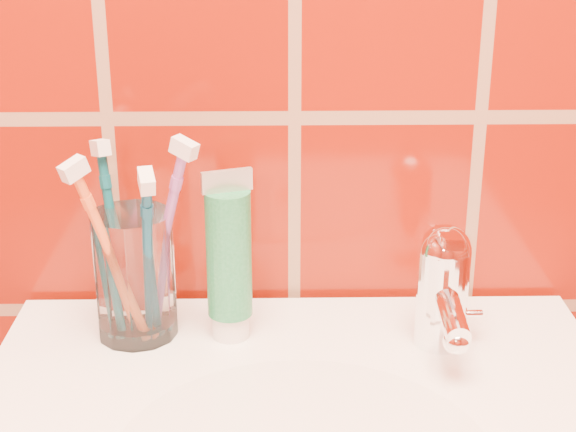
{
  "coord_description": "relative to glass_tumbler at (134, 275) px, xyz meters",
  "views": [
    {
      "loc": [
        -0.02,
        0.36,
        1.27
      ],
      "look_at": [
        -0.01,
        1.08,
        0.98
      ],
      "focal_mm": 55.0,
      "sensor_mm": 36.0,
      "label": 1
    }
  ],
  "objects": [
    {
      "name": "toothbrush_2",
      "position": [
        0.03,
        -0.01,
        0.04
      ],
      "size": [
        0.13,
        0.12,
        0.21
      ],
      "primitive_type": null,
      "rotation": [
        0.3,
        0.0,
        1.02
      ],
      "color": "#944DA5",
      "rests_on": "glass_tumbler"
    },
    {
      "name": "toothbrush_1",
      "position": [
        -0.02,
        0.01,
        0.03
      ],
      "size": [
        0.09,
        0.1,
        0.2
      ],
      "primitive_type": null,
      "rotation": [
        0.21,
        0.0,
        -2.61
      ],
      "color": "#0B5362",
      "rests_on": "glass_tumbler"
    },
    {
      "name": "toothbrush_0",
      "position": [
        0.02,
        -0.03,
        0.03
      ],
      "size": [
        0.07,
        0.15,
        0.21
      ],
      "primitive_type": null,
      "rotation": [
        0.35,
        0.0,
        0.25
      ],
      "color": "navy",
      "rests_on": "glass_tumbler"
    },
    {
      "name": "glass_tumbler",
      "position": [
        0.0,
        0.0,
        0.0
      ],
      "size": [
        0.09,
        0.09,
        0.12
      ],
      "primitive_type": "cylinder",
      "rotation": [
        0.0,
        0.0,
        0.24
      ],
      "color": "white",
      "rests_on": "pedestal_sink"
    },
    {
      "name": "toothpaste_tube",
      "position": [
        0.09,
        -0.01,
        0.02
      ],
      "size": [
        0.05,
        0.04,
        0.17
      ],
      "rotation": [
        0.0,
        0.0,
        0.32
      ],
      "color": "white",
      "rests_on": "pedestal_sink"
    },
    {
      "name": "faucet",
      "position": [
        0.29,
        -0.03,
        0.0
      ],
      "size": [
        0.05,
        0.11,
        0.12
      ],
      "color": "white",
      "rests_on": "pedestal_sink"
    },
    {
      "name": "toothbrush_3",
      "position": [
        -0.01,
        -0.03,
        0.03
      ],
      "size": [
        0.14,
        0.14,
        0.21
      ],
      "primitive_type": null,
      "rotation": [
        0.33,
        0.0,
        -0.79
      ],
      "color": "orange",
      "rests_on": "glass_tumbler"
    }
  ]
}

